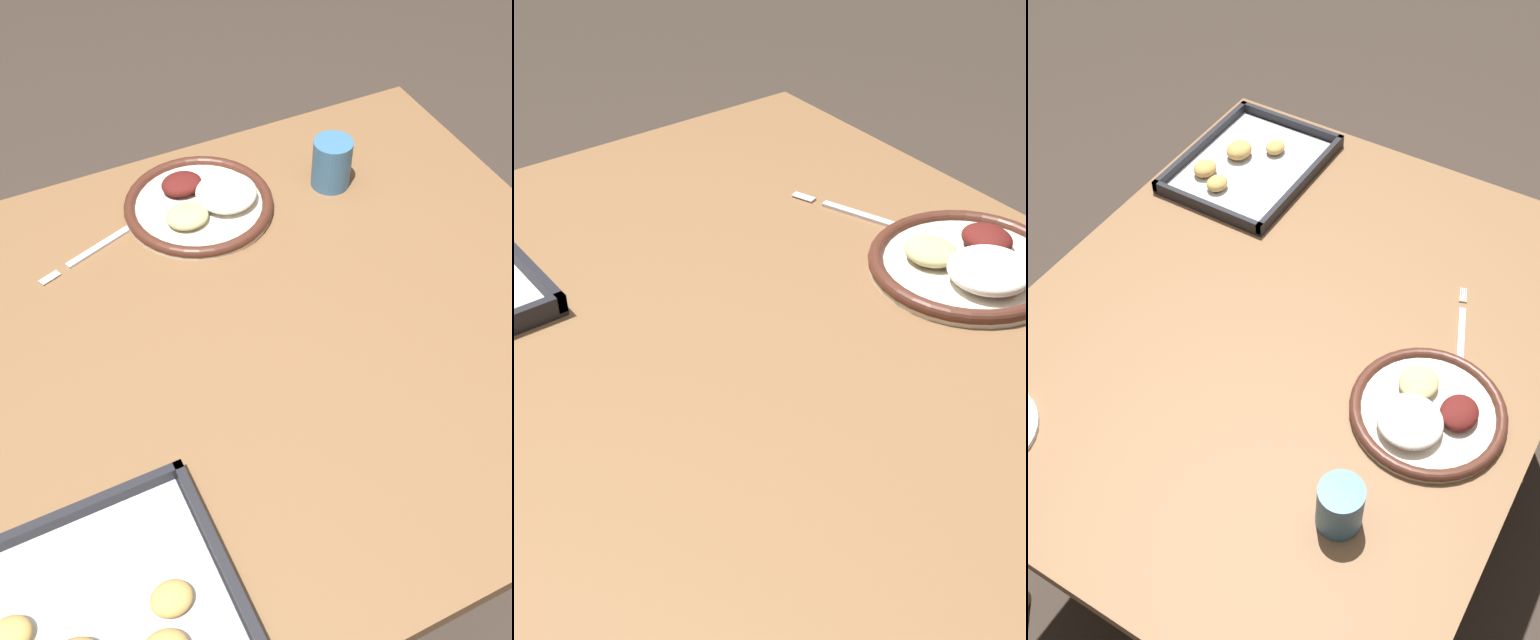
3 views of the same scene
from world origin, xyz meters
TOP-DOWN VIEW (x-y plane):
  - ground_plane at (0.00, 0.00)m, footprint 8.00×8.00m
  - dining_table at (0.00, 0.00)m, footprint 1.15×0.95m
  - dinner_plate at (-0.05, -0.30)m, footprint 0.26×0.26m
  - fork at (0.13, -0.28)m, footprint 0.22×0.09m
  - baking_tray at (0.35, 0.31)m, footprint 0.36×0.27m
  - drinking_cup at (-0.29, -0.26)m, footprint 0.07×0.07m

SIDE VIEW (x-z plane):
  - ground_plane at x=0.00m, z-range 0.00..0.00m
  - dining_table at x=0.00m, z-range 0.26..0.99m
  - fork at x=0.13m, z-range 0.73..0.73m
  - baking_tray at x=0.35m, z-range 0.72..0.76m
  - dinner_plate at x=-0.05m, z-range 0.72..0.77m
  - drinking_cup at x=-0.29m, z-range 0.73..0.82m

